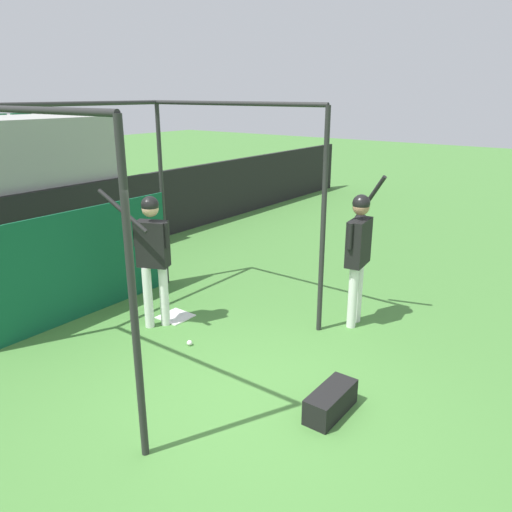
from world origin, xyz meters
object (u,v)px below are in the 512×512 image
object	(u,v)px
player_waiting	(359,246)
equipment_bag	(331,401)
player_batter	(152,249)
baseball	(189,343)

from	to	relation	value
player_waiting	equipment_bag	world-z (taller)	player_waiting
player_batter	player_waiting	world-z (taller)	player_waiting
equipment_bag	baseball	size ratio (longest dim) A/B	9.46
player_batter	equipment_bag	distance (m)	3.21
equipment_bag	baseball	world-z (taller)	equipment_bag
equipment_bag	baseball	distance (m)	2.24
baseball	player_waiting	bearing A→B (deg)	-36.94
player_batter	player_waiting	bearing A→B (deg)	-165.73
player_waiting	baseball	xyz separation A→B (m)	(-1.93, 1.45, -1.15)
equipment_bag	player_waiting	bearing A→B (deg)	20.17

